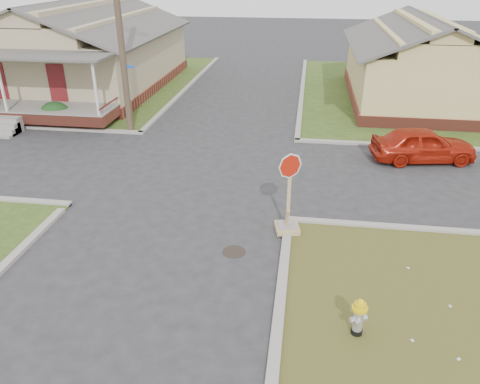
# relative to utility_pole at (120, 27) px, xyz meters

# --- Properties ---
(ground) EXTENTS (120.00, 120.00, 0.00)m
(ground) POSITION_rel_utility_pole_xyz_m (4.20, -8.90, -4.66)
(ground) COLOR #29292C
(ground) RESTS_ON ground
(verge_far_left) EXTENTS (19.00, 19.00, 0.05)m
(verge_far_left) POSITION_rel_utility_pole_xyz_m (-8.80, 9.10, -4.64)
(verge_far_left) COLOR #2E4719
(verge_far_left) RESTS_ON ground
(curbs) EXTENTS (80.00, 40.00, 0.12)m
(curbs) POSITION_rel_utility_pole_xyz_m (4.20, -3.90, -4.66)
(curbs) COLOR gray
(curbs) RESTS_ON ground
(manhole) EXTENTS (0.64, 0.64, 0.01)m
(manhole) POSITION_rel_utility_pole_xyz_m (6.40, -9.40, -4.66)
(manhole) COLOR black
(manhole) RESTS_ON ground
(corner_house) EXTENTS (10.10, 15.50, 5.30)m
(corner_house) POSITION_rel_utility_pole_xyz_m (-5.80, 7.78, -2.38)
(corner_house) COLOR brown
(corner_house) RESTS_ON ground
(side_house_yellow) EXTENTS (7.60, 11.60, 4.70)m
(side_house_yellow) POSITION_rel_utility_pole_xyz_m (14.20, 7.60, -2.47)
(side_house_yellow) COLOR brown
(side_house_yellow) RESTS_ON ground
(utility_pole) EXTENTS (1.80, 0.28, 9.00)m
(utility_pole) POSITION_rel_utility_pole_xyz_m (0.00, 0.00, 0.00)
(utility_pole) COLOR #3C2E22
(utility_pole) RESTS_ON ground
(fire_hydrant) EXTENTS (0.33, 0.33, 0.90)m
(fire_hydrant) POSITION_rel_utility_pole_xyz_m (9.47, -12.17, -4.12)
(fire_hydrant) COLOR black
(fire_hydrant) RESTS_ON ground
(stop_sign) EXTENTS (0.69, 0.68, 2.44)m
(stop_sign) POSITION_rel_utility_pole_xyz_m (7.78, -8.12, -4.08)
(stop_sign) COLOR #9F8756
(stop_sign) RESTS_ON ground
(red_sedan) EXTENTS (4.21, 2.27, 1.36)m
(red_sedan) POSITION_rel_utility_pole_xyz_m (12.78, -1.82, -3.98)
(red_sedan) COLOR #A51B0B
(red_sedan) RESTS_ON ground
(hedge_right) EXTENTS (1.45, 1.19, 1.11)m
(hedge_right) POSITION_rel_utility_pole_xyz_m (-3.86, 0.36, -4.06)
(hedge_right) COLOR #173A15
(hedge_right) RESTS_ON verge_far_left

